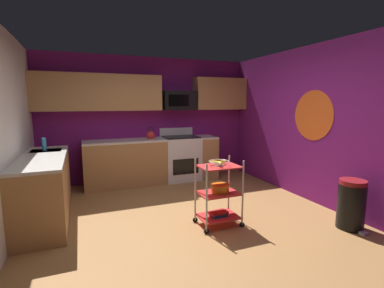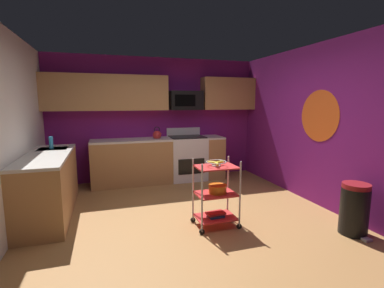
% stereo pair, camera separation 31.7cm
% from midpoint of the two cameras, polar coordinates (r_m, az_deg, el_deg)
% --- Properties ---
extents(floor, '(4.40, 4.80, 0.04)m').
position_cam_midpoint_polar(floor, '(4.13, 1.56, -15.63)').
color(floor, '#A87542').
rests_on(floor, ground).
extents(wall_back, '(4.52, 0.06, 2.60)m').
position_cam_midpoint_polar(wall_back, '(6.12, -5.83, 5.06)').
color(wall_back, '#751970').
rests_on(wall_back, ground).
extents(wall_right, '(0.06, 4.80, 2.60)m').
position_cam_midpoint_polar(wall_right, '(4.98, 26.75, 3.38)').
color(wall_right, '#751970').
rests_on(wall_right, ground).
extents(wall_flower_decal, '(0.00, 0.83, 0.83)m').
position_cam_midpoint_polar(wall_flower_decal, '(4.98, 26.17, 5.16)').
color(wall_flower_decal, '#E5591E').
extents(counter_run, '(3.58, 2.53, 0.92)m').
position_cam_midpoint_polar(counter_run, '(5.29, -12.26, -4.81)').
color(counter_run, '#B27F4C').
rests_on(counter_run, ground).
extents(oven_range, '(0.76, 0.65, 1.10)m').
position_cam_midpoint_polar(oven_range, '(6.07, 0.48, -2.76)').
color(oven_range, white).
rests_on(oven_range, ground).
extents(upper_cabinets, '(4.40, 0.33, 0.70)m').
position_cam_midpoint_polar(upper_cabinets, '(5.90, -6.81, 10.26)').
color(upper_cabinets, '#B27F4C').
extents(microwave, '(0.70, 0.39, 0.40)m').
position_cam_midpoint_polar(microwave, '(6.05, 0.18, 8.86)').
color(microwave, black).
extents(rolling_cart, '(0.60, 0.40, 0.91)m').
position_cam_midpoint_polar(rolling_cart, '(3.84, 7.28, -10.02)').
color(rolling_cart, silver).
rests_on(rolling_cart, ground).
extents(fruit_bowl, '(0.27, 0.27, 0.07)m').
position_cam_midpoint_polar(fruit_bowl, '(3.73, 7.40, -3.84)').
color(fruit_bowl, silver).
rests_on(fruit_bowl, rolling_cart).
extents(mixing_bowl_large, '(0.25, 0.25, 0.11)m').
position_cam_midpoint_polar(mixing_bowl_large, '(3.83, 7.62, -9.04)').
color(mixing_bowl_large, orange).
rests_on(mixing_bowl_large, rolling_cart).
extents(book_stack, '(0.26, 0.19, 0.06)m').
position_cam_midpoint_polar(book_stack, '(3.94, 7.20, -14.05)').
color(book_stack, '#1E4C8C').
rests_on(book_stack, rolling_cart).
extents(kettle, '(0.21, 0.18, 0.26)m').
position_cam_midpoint_polar(kettle, '(5.82, -5.58, 1.88)').
color(kettle, red).
rests_on(kettle, counter_run).
extents(dish_soap_bottle, '(0.06, 0.06, 0.20)m').
position_cam_midpoint_polar(dish_soap_bottle, '(4.98, -25.18, 0.24)').
color(dish_soap_bottle, '#2D8CBF').
rests_on(dish_soap_bottle, counter_run).
extents(trash_can, '(0.34, 0.42, 0.66)m').
position_cam_midpoint_polar(trash_can, '(4.26, 32.09, -11.17)').
color(trash_can, black).
rests_on(trash_can, ground).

